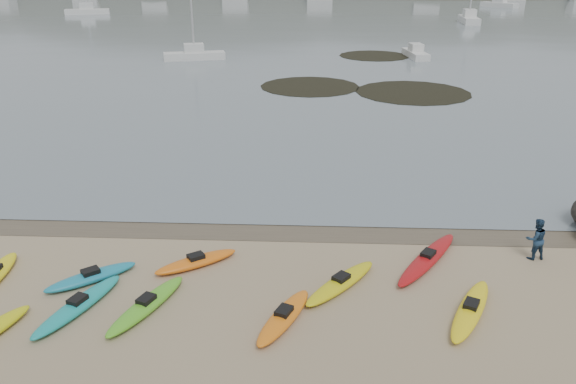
{
  "coord_description": "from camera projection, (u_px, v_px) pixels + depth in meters",
  "views": [
    {
      "loc": [
        0.99,
        -20.55,
        9.98
      ],
      "look_at": [
        0.0,
        0.0,
        1.5
      ],
      "focal_mm": 35.0,
      "sensor_mm": 36.0,
      "label": 1
    }
  ],
  "objects": [
    {
      "name": "ground",
      "position": [
        288.0,
        226.0,
        22.82
      ],
      "size": [
        600.0,
        600.0,
        0.0
      ],
      "primitive_type": "plane",
      "color": "tan",
      "rests_on": "ground"
    },
    {
      "name": "wet_sand",
      "position": [
        288.0,
        229.0,
        22.54
      ],
      "size": [
        60.0,
        60.0,
        0.0
      ],
      "primitive_type": "plane",
      "color": "brown",
      "rests_on": "ground"
    },
    {
      "name": "person_east",
      "position": [
        536.0,
        239.0,
        20.06
      ],
      "size": [
        0.85,
        0.72,
        1.56
      ],
      "primitive_type": "imported",
      "rotation": [
        0.0,
        0.0,
        3.32
      ],
      "color": "navy",
      "rests_on": "ground"
    },
    {
      "name": "kayaks",
      "position": [
        228.0,
        289.0,
        18.11
      ],
      "size": [
        24.49,
        9.35,
        0.34
      ],
      "color": "yellow",
      "rests_on": "ground"
    },
    {
      "name": "far_hills",
      "position": [
        420.0,
        37.0,
        206.26
      ],
      "size": [
        550.0,
        135.0,
        80.0
      ],
      "color": "#384235",
      "rests_on": "ground"
    },
    {
      "name": "moored_boats",
      "position": [
        352.0,
        16.0,
        103.02
      ],
      "size": [
        96.71,
        83.64,
        1.24
      ],
      "color": "silver",
      "rests_on": "ground"
    },
    {
      "name": "kelp_mats",
      "position": [
        368.0,
        78.0,
        51.52
      ],
      "size": [
        17.37,
        27.71,
        0.04
      ],
      "color": "black",
      "rests_on": "water"
    }
  ]
}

